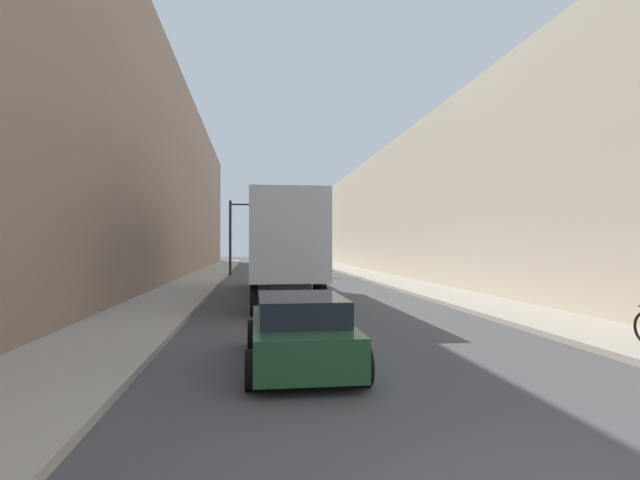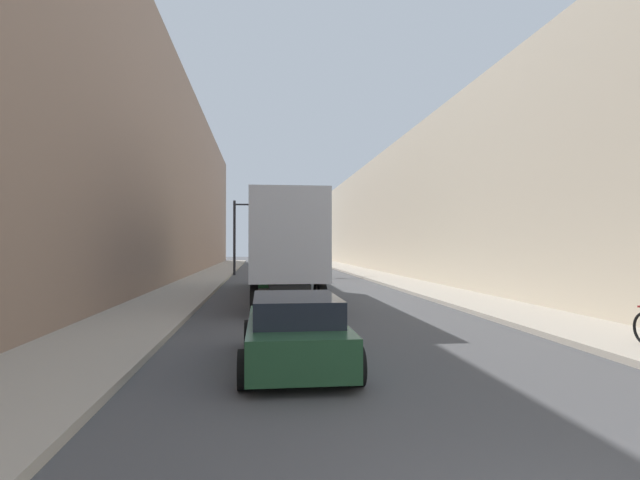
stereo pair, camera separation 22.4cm
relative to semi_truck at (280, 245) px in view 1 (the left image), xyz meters
The scene contains 7 objects.
sidewalk_right 13.31m from the semi_truck, 55.35° to the left, with size 2.87×80.00×0.15m.
sidewalk_left 11.92m from the semi_truck, 112.83° to the left, with size 2.87×80.00×0.15m.
building_right 16.28m from the semi_truck, 42.22° to the left, with size 6.00×80.00×9.94m.
building_left 14.79m from the semi_truck, 129.76° to the left, with size 6.00×80.00×13.96m.
semi_truck is the anchor object (origin of this frame).
sedan_car 12.75m from the semi_truck, 91.10° to the right, with size 2.01×4.43×1.33m.
traffic_signal_gantry 16.95m from the semi_truck, 94.46° to the left, with size 6.62×0.35×5.76m.
Camera 1 is at (-2.56, -2.92, 2.27)m, focal length 28.00 mm.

